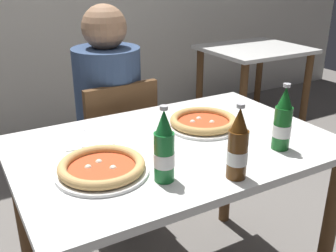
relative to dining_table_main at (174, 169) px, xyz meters
The scene contains 10 objects.
dining_table_main is the anchor object (origin of this frame).
chair_behind_table 0.63m from the dining_table_main, 90.26° to the left, with size 0.42×0.42×0.85m.
diner_seated 0.66m from the dining_table_main, 90.55° to the left, with size 0.34×0.34×1.21m.
dining_table_background 2.00m from the dining_table_main, 40.11° to the left, with size 0.80×0.70×0.75m.
pizza_margherita_near 0.36m from the dining_table_main, 164.48° to the right, with size 0.30×0.30×0.04m.
pizza_marinara_far 0.24m from the dining_table_main, 22.56° to the left, with size 0.30×0.30×0.04m.
beer_bottle_left 0.36m from the dining_table_main, 127.09° to the right, with size 0.07×0.07×0.25m.
beer_bottle_center 0.45m from the dining_table_main, 37.14° to the right, with size 0.07×0.07×0.25m.
beer_bottle_right 0.39m from the dining_table_main, 83.71° to the right, with size 0.07×0.07×0.25m.
napkin_with_cutlery 0.36m from the dining_table_main, 144.91° to the left, with size 0.21×0.21×0.01m.
Camera 1 is at (-0.70, -1.18, 1.38)m, focal length 42.21 mm.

